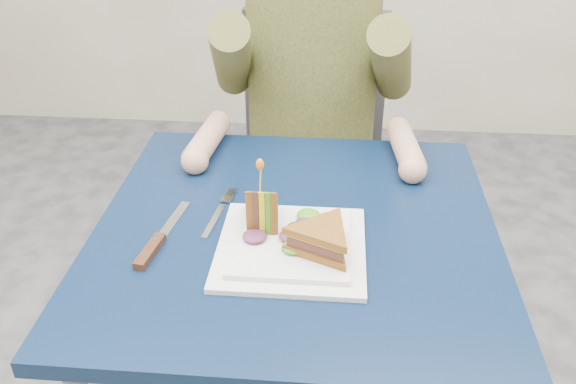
# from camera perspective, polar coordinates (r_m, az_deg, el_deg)

# --- Properties ---
(table) EXTENTS (0.75, 0.75, 0.73)m
(table) POSITION_cam_1_polar(r_m,az_deg,el_deg) (1.19, 0.71, -6.29)
(table) COLOR black
(table) RESTS_ON ground
(chair) EXTENTS (0.42, 0.40, 0.93)m
(chair) POSITION_cam_1_polar(r_m,az_deg,el_deg) (1.83, 2.25, 3.92)
(chair) COLOR #47474C
(chair) RESTS_ON ground
(diner) EXTENTS (0.54, 0.59, 0.74)m
(diner) POSITION_cam_1_polar(r_m,az_deg,el_deg) (1.58, 2.33, 14.15)
(diner) COLOR #4A4E23
(diner) RESTS_ON chair
(plate) EXTENTS (0.26, 0.26, 0.02)m
(plate) POSITION_cam_1_polar(r_m,az_deg,el_deg) (1.08, 0.31, -5.08)
(plate) COLOR white
(plate) RESTS_ON table
(sandwich_flat) EXTENTS (0.18, 0.18, 0.05)m
(sandwich_flat) POSITION_cam_1_polar(r_m,az_deg,el_deg) (1.04, 3.24, -4.43)
(sandwich_flat) COLOR brown
(sandwich_flat) RESTS_ON plate
(sandwich_upright) EXTENTS (0.08, 0.12, 0.12)m
(sandwich_upright) POSITION_cam_1_polar(r_m,az_deg,el_deg) (1.10, -2.52, -1.63)
(sandwich_upright) COLOR brown
(sandwich_upright) RESTS_ON plate
(fork) EXTENTS (0.04, 0.18, 0.01)m
(fork) POSITION_cam_1_polar(r_m,az_deg,el_deg) (1.19, -6.51, -1.95)
(fork) COLOR silver
(fork) RESTS_ON table
(knife) EXTENTS (0.05, 0.22, 0.02)m
(knife) POSITION_cam_1_polar(r_m,az_deg,el_deg) (1.11, -12.37, -4.86)
(knife) COLOR silver
(knife) RESTS_ON table
(toothpick) EXTENTS (0.01, 0.01, 0.06)m
(toothpick) POSITION_cam_1_polar(r_m,az_deg,el_deg) (1.06, -2.60, 1.26)
(toothpick) COLOR tan
(toothpick) RESTS_ON sandwich_upright
(toothpick_frill) EXTENTS (0.01, 0.01, 0.02)m
(toothpick_frill) POSITION_cam_1_polar(r_m,az_deg,el_deg) (1.05, -2.64, 2.59)
(toothpick_frill) COLOR orange
(toothpick_frill) RESTS_ON sandwich_upright
(lettuce_spill) EXTENTS (0.15, 0.13, 0.02)m
(lettuce_spill) POSITION_cam_1_polar(r_m,az_deg,el_deg) (1.07, 0.62, -3.87)
(lettuce_spill) COLOR #337A14
(lettuce_spill) RESTS_ON plate
(onion_ring) EXTENTS (0.04, 0.04, 0.02)m
(onion_ring) POSITION_cam_1_polar(r_m,az_deg,el_deg) (1.07, 1.14, -3.83)
(onion_ring) COLOR #9E4C7A
(onion_ring) RESTS_ON plate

